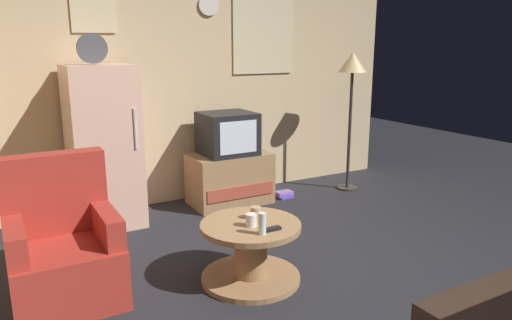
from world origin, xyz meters
TOP-DOWN VIEW (x-y plane):
  - ground_plane at (0.00, 0.00)m, footprint 12.00×12.00m
  - wall_with_art at (0.01, 2.45)m, footprint 5.20×0.12m
  - fridge at (-1.00, 2.04)m, footprint 0.60×0.62m
  - tv_stand at (0.29, 2.03)m, footprint 0.84×0.53m
  - crt_tv at (0.27, 2.02)m, footprint 0.54×0.51m
  - standing_lamp at (1.74, 1.81)m, footprint 0.32×0.32m
  - coffee_table at (-0.36, 0.38)m, footprint 0.72×0.72m
  - wine_glass at (-0.39, 0.16)m, footprint 0.05×0.05m
  - mug_ceramic_white at (-0.39, 0.32)m, footprint 0.08×0.08m
  - mug_ceramic_tan at (-0.29, 0.44)m, footprint 0.08×0.08m
  - remote_control at (-0.31, 0.18)m, footprint 0.15×0.04m
  - armchair at (-1.57, 0.78)m, footprint 0.68×0.68m
  - book_stack at (0.90, 1.89)m, footprint 0.20×0.17m

SIDE VIEW (x-z plane):
  - ground_plane at x=0.00m, z-range 0.00..0.00m
  - book_stack at x=0.90m, z-range 0.00..0.07m
  - coffee_table at x=-0.36m, z-range 0.00..0.44m
  - tv_stand at x=0.29m, z-range 0.00..0.54m
  - armchair at x=-1.57m, z-range -0.14..0.82m
  - remote_control at x=-0.31m, z-range 0.44..0.46m
  - mug_ceramic_white at x=-0.39m, z-range 0.44..0.53m
  - mug_ceramic_tan at x=-0.29m, z-range 0.44..0.53m
  - wine_glass at x=-0.39m, z-range 0.44..0.59m
  - fridge at x=-1.00m, z-range -0.13..1.64m
  - crt_tv at x=0.27m, z-range 0.55..0.99m
  - standing_lamp at x=1.74m, z-range 0.56..2.15m
  - wall_with_art at x=0.01m, z-range 0.01..2.74m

